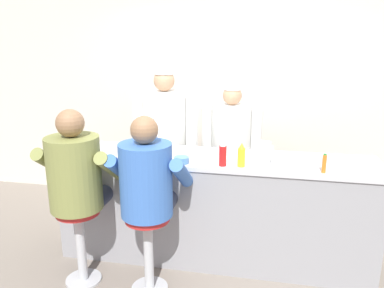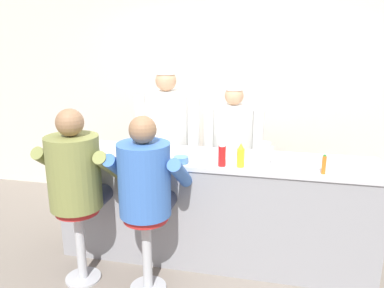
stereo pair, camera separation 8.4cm
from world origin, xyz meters
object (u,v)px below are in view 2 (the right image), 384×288
object	(u,v)px
breakfast_plate	(156,157)
coffee_mug_tan	(83,150)
cook_in_whites_far	(233,145)
water_pitcher_clear	(263,153)
coffee_mug_blue	(84,143)
hot_sauce_bottle_orange	(324,165)
cook_in_whites_near	(167,135)
diner_seated_blue	(146,184)
cereal_bowl	(181,160)
diner_seated_olive	(77,176)
ketchup_bottle_red	(222,154)
mustard_bottle_yellow	(241,156)

from	to	relation	value
breakfast_plate	coffee_mug_tan	xyz separation A→B (m)	(-0.69, -0.05, 0.03)
cook_in_whites_far	water_pitcher_clear	bearing A→B (deg)	-67.56
coffee_mug_blue	coffee_mug_tan	bearing A→B (deg)	-63.01
hot_sauce_bottle_orange	water_pitcher_clear	bearing A→B (deg)	163.49
coffee_mug_tan	coffee_mug_blue	bearing A→B (deg)	116.99
breakfast_plate	cook_in_whites_near	size ratio (longest dim) A/B	0.15
hot_sauce_bottle_orange	coffee_mug_tan	size ratio (longest dim) A/B	1.27
diner_seated_blue	cook_in_whites_far	xyz separation A→B (m)	(0.53, 1.34, -0.00)
cereal_bowl	diner_seated_olive	bearing A→B (deg)	-155.98
ketchup_bottle_red	diner_seated_olive	bearing A→B (deg)	-162.94
hot_sauce_bottle_orange	coffee_mug_blue	xyz separation A→B (m)	(-2.21, 0.26, -0.03)
mustard_bottle_yellow	hot_sauce_bottle_orange	size ratio (longest dim) A/B	1.32
water_pitcher_clear	coffee_mug_blue	size ratio (longest dim) A/B	1.46
cereal_bowl	cook_in_whites_far	size ratio (longest dim) A/B	0.08
breakfast_plate	diner_seated_blue	bearing A→B (deg)	-82.57
water_pitcher_clear	cook_in_whites_near	world-z (taller)	cook_in_whites_near
ketchup_bottle_red	hot_sauce_bottle_orange	distance (m)	0.81
mustard_bottle_yellow	cook_in_whites_far	xyz separation A→B (m)	(-0.18, 0.98, -0.18)
hot_sauce_bottle_orange	mustard_bottle_yellow	bearing A→B (deg)	177.57
cook_in_whites_near	cook_in_whites_far	bearing A→B (deg)	11.11
diner_seated_blue	hot_sauce_bottle_orange	bearing A→B (deg)	13.92
ketchup_bottle_red	coffee_mug_blue	bearing A→B (deg)	170.30
mustard_bottle_yellow	cereal_bowl	size ratio (longest dim) A/B	1.57
hot_sauce_bottle_orange	diner_seated_olive	distance (m)	2.00
mustard_bottle_yellow	coffee_mug_tan	xyz separation A→B (m)	(-1.45, 0.02, -0.05)
breakfast_plate	coffee_mug_tan	world-z (taller)	coffee_mug_tan
diner_seated_olive	coffee_mug_blue	bearing A→B (deg)	112.69
water_pitcher_clear	diner_seated_blue	distance (m)	1.02
water_pitcher_clear	diner_seated_olive	size ratio (longest dim) A/B	0.13
water_pitcher_clear	cook_in_whites_near	xyz separation A→B (m)	(-1.07, 0.72, -0.08)
water_pitcher_clear	diner_seated_blue	world-z (taller)	diner_seated_blue
water_pitcher_clear	cereal_bowl	xyz separation A→B (m)	(-0.69, -0.12, -0.07)
breakfast_plate	cook_in_whites_near	xyz separation A→B (m)	(-0.13, 0.78, 0.00)
water_pitcher_clear	coffee_mug_blue	distance (m)	1.74
diner_seated_olive	diner_seated_blue	size ratio (longest dim) A/B	1.02
hot_sauce_bottle_orange	coffee_mug_tan	distance (m)	2.10
cook_in_whites_far	cook_in_whites_near	bearing A→B (deg)	-168.89
mustard_bottle_yellow	cereal_bowl	bearing A→B (deg)	-178.98
water_pitcher_clear	coffee_mug_blue	xyz separation A→B (m)	(-1.73, 0.11, -0.05)
coffee_mug_tan	diner_seated_olive	xyz separation A→B (m)	(0.14, -0.38, -0.11)
ketchup_bottle_red	water_pitcher_clear	size ratio (longest dim) A/B	1.17
ketchup_bottle_red	diner_seated_blue	xyz separation A→B (m)	(-0.55, -0.36, -0.18)
hot_sauce_bottle_orange	coffee_mug_tan	world-z (taller)	hot_sauce_bottle_orange
ketchup_bottle_red	diner_seated_olive	world-z (taller)	diner_seated_olive
hot_sauce_bottle_orange	cook_in_whites_near	distance (m)	1.77
coffee_mug_tan	cook_in_whites_far	size ratio (longest dim) A/B	0.07
breakfast_plate	water_pitcher_clear	bearing A→B (deg)	3.24
coffee_mug_tan	water_pitcher_clear	bearing A→B (deg)	3.47
breakfast_plate	ketchup_bottle_red	bearing A→B (deg)	-6.73
breakfast_plate	coffee_mug_tan	distance (m)	0.69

